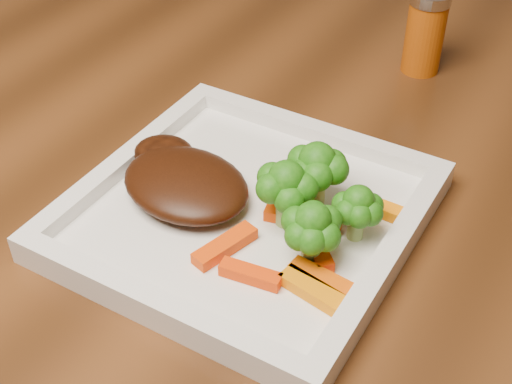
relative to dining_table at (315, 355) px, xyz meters
The scene contains 16 objects.
dining_table is the anchor object (origin of this frame).
plate 0.42m from the dining_table, 90.15° to the right, with size 0.27×0.27×0.01m, color white.
steak 0.45m from the dining_table, 106.07° to the right, with size 0.12×0.09×0.03m, color #381708.
broccoli_0 0.45m from the dining_table, 71.63° to the right, with size 0.06×0.06×0.07m, color #116310, non-canonical shape.
broccoli_1 0.46m from the dining_table, 59.76° to the right, with size 0.05×0.05×0.06m, color #1B7A14, non-canonical shape.
broccoli_2 0.47m from the dining_table, 69.91° to the right, with size 0.05×0.05×0.06m, color #127014, non-canonical shape.
broccoli_3 0.45m from the dining_table, 78.40° to the right, with size 0.06×0.06×0.06m, color #125C0F, non-canonical shape.
carrot_0 0.46m from the dining_table, 79.79° to the right, with size 0.05×0.01×0.01m, color #E83803.
carrot_1 0.46m from the dining_table, 67.08° to the right, with size 0.05×0.01×0.01m, color #DF5103.
carrot_2 0.45m from the dining_table, 87.41° to the right, with size 0.06×0.02×0.01m, color #E53D03.
carrot_3 0.42m from the dining_table, 49.13° to the right, with size 0.05×0.01×0.01m, color orange.
carrot_4 0.41m from the dining_table, 83.37° to the right, with size 0.06×0.02×0.01m, color #E33403.
carrot_5 0.44m from the dining_table, 69.02° to the right, with size 0.05×0.01×0.01m, color #FF3A04.
carrot_6 0.43m from the dining_table, 73.67° to the right, with size 0.06×0.02×0.01m, color #DE3D03.
spice_shaker 0.45m from the dining_table, 76.16° to the left, with size 0.04×0.04×0.09m, color #A54509.
carrot_7 0.47m from the dining_table, 67.81° to the right, with size 0.06×0.02×0.01m, color orange.
Camera 1 is at (0.31, -0.75, 1.15)m, focal length 50.00 mm.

